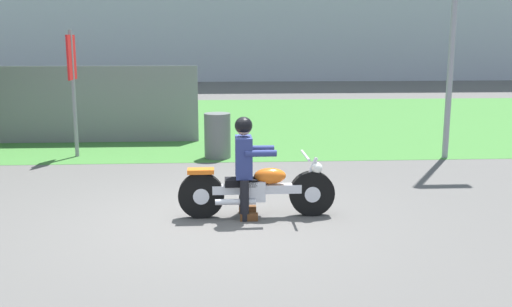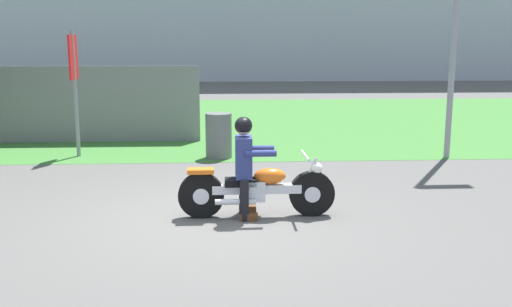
{
  "view_description": "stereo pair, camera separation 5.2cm",
  "coord_description": "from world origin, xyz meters",
  "px_view_note": "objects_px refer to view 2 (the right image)",
  "views": [
    {
      "loc": [
        0.07,
        -7.55,
        2.42
      ],
      "look_at": [
        0.56,
        0.31,
        0.85
      ],
      "focal_mm": 40.52,
      "sensor_mm": 36.0,
      "label": 1
    },
    {
      "loc": [
        0.12,
        -7.55,
        2.42
      ],
      "look_at": [
        0.56,
        0.31,
        0.85
      ],
      "focal_mm": 40.52,
      "sensor_mm": 36.0,
      "label": 2
    }
  ],
  "objects_px": {
    "motorcycle_lead": "(257,189)",
    "trash_can": "(219,136)",
    "rider_lead": "(245,159)",
    "sign_banner": "(74,73)"
  },
  "relations": [
    {
      "from": "motorcycle_lead",
      "to": "trash_can",
      "type": "distance_m",
      "value": 4.11
    },
    {
      "from": "motorcycle_lead",
      "to": "rider_lead",
      "type": "relative_size",
      "value": 1.55
    },
    {
      "from": "trash_can",
      "to": "sign_banner",
      "type": "height_order",
      "value": "sign_banner"
    },
    {
      "from": "motorcycle_lead",
      "to": "sign_banner",
      "type": "height_order",
      "value": "sign_banner"
    },
    {
      "from": "trash_can",
      "to": "sign_banner",
      "type": "relative_size",
      "value": 0.36
    },
    {
      "from": "rider_lead",
      "to": "trash_can",
      "type": "xyz_separation_m",
      "value": [
        -0.39,
        4.07,
        -0.35
      ]
    },
    {
      "from": "motorcycle_lead",
      "to": "trash_can",
      "type": "height_order",
      "value": "trash_can"
    },
    {
      "from": "motorcycle_lead",
      "to": "rider_lead",
      "type": "bearing_deg",
      "value": 179.15
    },
    {
      "from": "motorcycle_lead",
      "to": "rider_lead",
      "type": "xyz_separation_m",
      "value": [
        -0.17,
        0.0,
        0.43
      ]
    },
    {
      "from": "sign_banner",
      "to": "rider_lead",
      "type": "bearing_deg",
      "value": -52.86
    }
  ]
}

